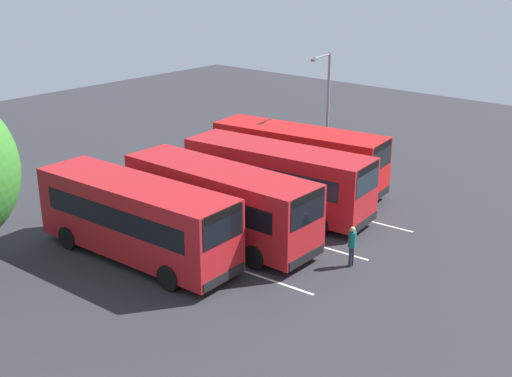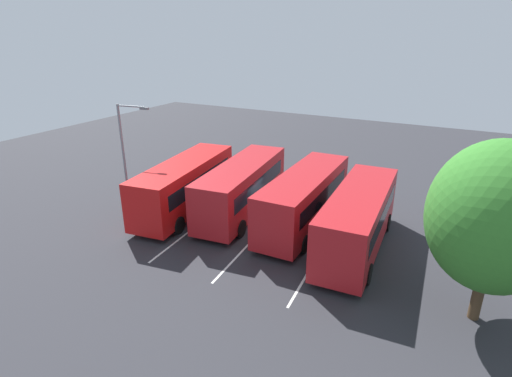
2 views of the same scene
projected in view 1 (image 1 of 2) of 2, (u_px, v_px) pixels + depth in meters
name	position (u px, v px, depth m)	size (l,w,h in m)	color
ground_plane	(237.00, 222.00, 30.73)	(68.10, 68.10, 0.00)	#2B2B30
bus_far_left	(136.00, 217.00, 26.47)	(9.53, 3.03, 3.29)	#AD191E
bus_center_left	(220.00, 201.00, 28.21)	(9.45, 2.76, 3.29)	#AD191E
bus_center_right	(278.00, 178.00, 31.26)	(9.63, 3.53, 3.29)	#AD191E
bus_far_right	(299.00, 157.00, 34.55)	(9.66, 3.73, 3.29)	red
pedestrian	(352.00, 243.00, 26.02)	(0.32, 0.32, 1.72)	#232833
street_lamp	(326.00, 103.00, 37.18)	(0.55, 2.24, 6.78)	gray
lane_stripe_outer_left	(177.00, 248.00, 27.97)	(13.78, 0.12, 0.01)	silver
lane_stripe_inner_left	(237.00, 222.00, 30.73)	(13.78, 0.12, 0.01)	silver
lane_stripe_inner_right	(287.00, 200.00, 33.48)	(13.78, 0.12, 0.01)	silver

